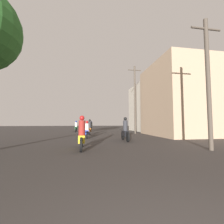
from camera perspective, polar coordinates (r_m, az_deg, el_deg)
name	(u,v)px	position (r m, az deg, el deg)	size (l,w,h in m)	color
motorcycle_yellow	(82,136)	(7.55, -11.44, -8.89)	(0.60, 2.13, 1.64)	black
motorcycle_black	(125,131)	(10.72, 5.03, -7.41)	(0.60, 2.06, 1.68)	black
motorcycle_blue	(87,131)	(13.03, -9.54, -7.09)	(0.60, 1.88, 1.45)	black
motorcycle_orange	(90,128)	(16.44, -8.52, -6.23)	(0.60, 2.05, 1.64)	black
motorcycle_green	(76,127)	(21.60, -13.52, -5.70)	(0.60, 2.16, 1.54)	black
motorcycle_silver	(91,127)	(25.82, -7.87, -5.50)	(0.60, 1.93, 1.53)	black
building_right_near	(180,100)	(16.93, 24.41, 4.22)	(5.89, 6.97, 7.23)	tan
building_right_far	(149,108)	(24.02, 14.02, 1.34)	(4.87, 6.16, 6.98)	beige
utility_pole_near	(208,79)	(8.70, 32.77, 10.38)	(1.60, 0.20, 6.41)	#4C4238
utility_pole_far	(135,98)	(17.96, 8.72, 5.32)	(1.60, 0.20, 8.06)	#4C4238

